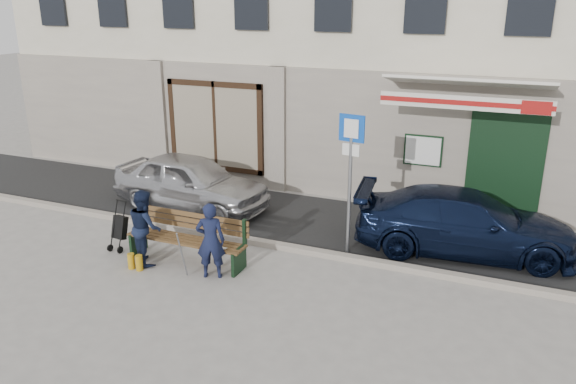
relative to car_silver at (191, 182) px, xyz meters
The scene contains 10 objects.
ground 4.02m from the car_silver, 45.89° to the right, with size 80.00×80.00×0.00m, color #9E9991.
asphalt_lane 2.85m from the car_silver, ahead, with size 60.00×3.20×0.01m, color #282828.
curb 3.13m from the car_silver, 26.04° to the right, with size 60.00×0.18×0.12m, color #9E9384.
car_silver is the anchor object (origin of this frame).
car_navy 6.31m from the car_silver, ahead, with size 1.74×4.28×1.24m, color black.
parking_sign 4.48m from the car_silver, 13.15° to the right, with size 0.51×0.12×2.77m.
bench 2.94m from the car_silver, 60.56° to the right, with size 2.40×1.17×0.98m.
man 3.68m from the car_silver, 52.53° to the right, with size 0.52×0.34×1.42m, color #141937.
woman 2.96m from the car_silver, 74.62° to the right, with size 0.70×0.55×1.44m, color #131B34.
stroller 2.58m from the car_silver, 91.43° to the right, with size 0.32×0.43×0.99m.
Camera 1 is at (4.28, -7.97, 4.78)m, focal length 35.00 mm.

